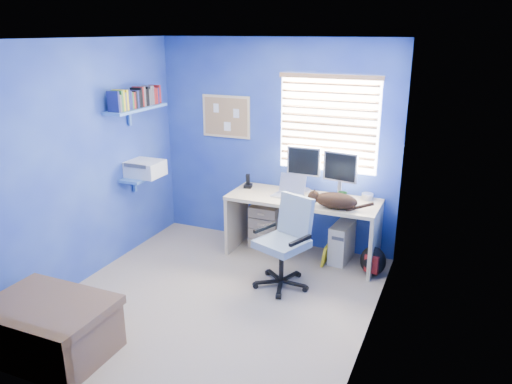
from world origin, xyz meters
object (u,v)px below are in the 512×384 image
at_px(desk, 302,228).
at_px(cat, 336,201).
at_px(laptop, 288,187).
at_px(office_chair, 285,253).
at_px(tower_pc, 342,242).

bearing_deg(desk, cat, -23.15).
height_order(laptop, office_chair, laptop).
distance_m(cat, office_chair, 0.80).
relative_size(desk, tower_pc, 3.85).
distance_m(cat, tower_pc, 0.66).
bearing_deg(desk, tower_pc, 12.93).
xyz_separation_m(tower_pc, office_chair, (-0.41, -0.81, 0.13)).
relative_size(tower_pc, office_chair, 0.47).
bearing_deg(office_chair, laptop, 107.76).
height_order(desk, office_chair, office_chair).
height_order(laptop, tower_pc, laptop).
height_order(cat, tower_pc, cat).
bearing_deg(laptop, cat, -8.07).
bearing_deg(desk, office_chair, -86.88).
bearing_deg(cat, laptop, 161.73).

